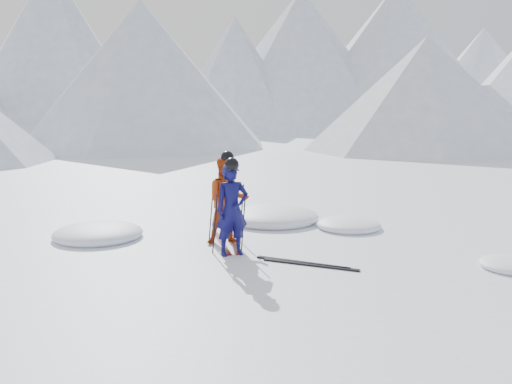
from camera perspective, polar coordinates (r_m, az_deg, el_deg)
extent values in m
plane|color=white|center=(10.33, 9.23, -6.21)|extent=(160.00, 160.00, 0.00)
cone|color=#B2BCD1|center=(50.66, -20.45, 13.81)|extent=(23.96, 23.96, 14.35)
cone|color=#B2BCD1|center=(60.71, -12.53, 12.19)|extent=(17.69, 17.69, 11.93)
cone|color=#B2BCD1|center=(53.51, -2.20, 12.23)|extent=(19.63, 19.63, 10.85)
cone|color=#B2BCD1|center=(57.78, 4.69, 13.64)|extent=(23.31, 23.31, 14.15)
cone|color=#B2BCD1|center=(59.82, 14.37, 13.59)|extent=(28.94, 28.94, 14.88)
cone|color=silver|center=(65.17, 22.61, 10.99)|extent=(24.45, 24.45, 10.76)
cone|color=#B2BCD1|center=(33.16, 17.31, 9.82)|extent=(14.00, 14.00, 6.50)
cone|color=#B2BCD1|center=(35.38, -11.86, 12.01)|extent=(16.00, 16.00, 9.00)
imported|color=#0C0B45|center=(9.81, -2.54, -1.88)|extent=(0.68, 0.52, 1.68)
imported|color=#AA350D|center=(10.58, -3.00, -0.92)|extent=(0.85, 0.66, 1.73)
cylinder|color=black|center=(9.98, -4.36, -3.35)|extent=(0.11, 0.08, 1.12)
cylinder|color=black|center=(10.15, -1.33, -3.11)|extent=(0.11, 0.07, 1.12)
cylinder|color=black|center=(10.84, -4.74, -2.24)|extent=(0.12, 0.09, 1.15)
cylinder|color=black|center=(10.82, -1.52, -2.23)|extent=(0.12, 0.08, 1.15)
cube|color=black|center=(10.75, -3.60, -5.40)|extent=(0.14, 1.70, 0.03)
cube|color=black|center=(10.78, -2.33, -5.35)|extent=(0.16, 1.70, 0.03)
cube|color=black|center=(9.50, 4.91, -7.42)|extent=(1.43, 1.06, 0.03)
cube|color=black|center=(9.39, 5.76, -7.63)|extent=(1.47, 1.02, 0.03)
ellipsoid|color=white|center=(11.69, -16.27, -4.63)|extent=(1.83, 1.83, 0.40)
ellipsoid|color=white|center=(12.23, 9.74, -3.77)|extent=(1.43, 1.43, 0.32)
ellipsoid|color=white|center=(12.78, 1.78, -3.07)|extent=(2.17, 2.17, 0.48)
ellipsoid|color=white|center=(10.18, 25.37, -7.24)|extent=(1.07, 1.07, 0.24)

